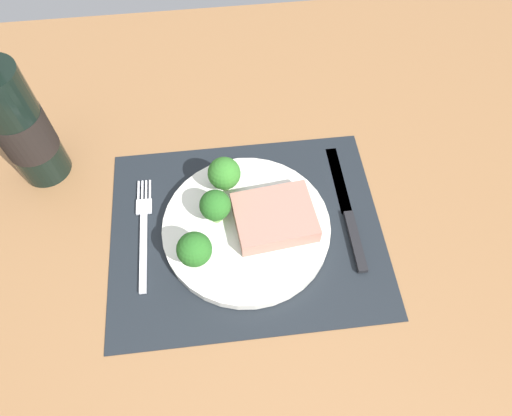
{
  "coord_description": "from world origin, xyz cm",
  "views": [
    {
      "loc": [
        -2.37,
        -33.18,
        61.17
      ],
      "look_at": [
        1.77,
        2.75,
        1.9
      ],
      "focal_mm": 32.11,
      "sensor_mm": 36.0,
      "label": 1
    }
  ],
  "objects_px": {
    "fork": "(144,231)",
    "wine_bottle": "(19,124)",
    "steak": "(274,215)",
    "knife": "(349,216)",
    "plate": "(246,227)"
  },
  "relations": [
    {
      "from": "fork",
      "to": "wine_bottle",
      "type": "distance_m",
      "value": 0.24
    },
    {
      "from": "steak",
      "to": "fork",
      "type": "relative_size",
      "value": 0.6
    },
    {
      "from": "knife",
      "to": "plate",
      "type": "bearing_deg",
      "value": -178.86
    },
    {
      "from": "steak",
      "to": "wine_bottle",
      "type": "relative_size",
      "value": 0.37
    },
    {
      "from": "plate",
      "to": "wine_bottle",
      "type": "height_order",
      "value": "wine_bottle"
    },
    {
      "from": "fork",
      "to": "knife",
      "type": "height_order",
      "value": "knife"
    },
    {
      "from": "steak",
      "to": "knife",
      "type": "bearing_deg",
      "value": 0.54
    },
    {
      "from": "wine_bottle",
      "to": "knife",
      "type": "bearing_deg",
      "value": -17.47
    },
    {
      "from": "plate",
      "to": "steak",
      "type": "relative_size",
      "value": 2.18
    },
    {
      "from": "wine_bottle",
      "to": "fork",
      "type": "bearing_deg",
      "value": -41.17
    },
    {
      "from": "steak",
      "to": "knife",
      "type": "height_order",
      "value": "steak"
    },
    {
      "from": "fork",
      "to": "knife",
      "type": "relative_size",
      "value": 0.83
    },
    {
      "from": "plate",
      "to": "knife",
      "type": "relative_size",
      "value": 1.09
    },
    {
      "from": "plate",
      "to": "wine_bottle",
      "type": "relative_size",
      "value": 0.81
    },
    {
      "from": "fork",
      "to": "wine_bottle",
      "type": "bearing_deg",
      "value": 141.83
    }
  ]
}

